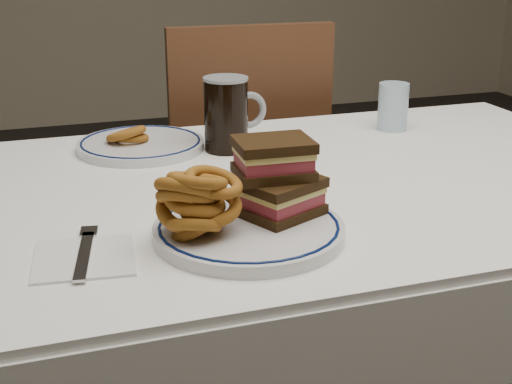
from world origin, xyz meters
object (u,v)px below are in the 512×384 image
object	(u,v)px
main_plate	(249,230)
beer_mug	(228,113)
reuben_sandwich	(278,178)
chair_far	(240,173)
far_plate	(141,144)

from	to	relation	value
main_plate	beer_mug	xyz separation A→B (m)	(0.10, 0.44, 0.07)
reuben_sandwich	beer_mug	xyz separation A→B (m)	(0.04, 0.41, 0.00)
chair_far	main_plate	size ratio (longest dim) A/B	3.37
reuben_sandwich	far_plate	world-z (taller)	reuben_sandwich
far_plate	beer_mug	bearing A→B (deg)	-19.69
main_plate	reuben_sandwich	world-z (taller)	reuben_sandwich
chair_far	far_plate	size ratio (longest dim) A/B	3.65
chair_far	main_plate	distance (m)	1.02
far_plate	chair_far	bearing A→B (deg)	51.84
chair_far	reuben_sandwich	xyz separation A→B (m)	(-0.22, -0.92, 0.31)
chair_far	beer_mug	distance (m)	0.62
main_plate	chair_far	bearing A→B (deg)	73.71
main_plate	far_plate	xyz separation A→B (m)	(-0.07, 0.50, -0.00)
chair_far	main_plate	world-z (taller)	chair_far
chair_far	beer_mug	size ratio (longest dim) A/B	6.29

